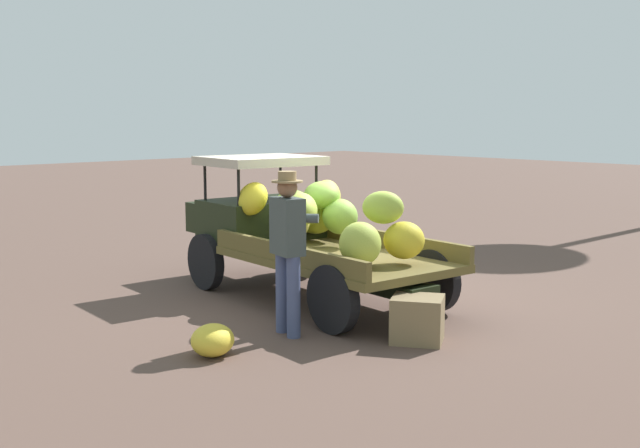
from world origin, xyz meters
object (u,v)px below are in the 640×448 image
truck (297,227)px  farmer (288,242)px  loose_banana_bunch (213,340)px  wooden_crate (417,319)px

truck → farmer: 1.94m
truck → farmer: (-1.38, 1.35, 0.11)m
truck → loose_banana_bunch: 2.91m
farmer → wooden_crate: farmer is taller
truck → farmer: size_ratio=2.52×
farmer → loose_banana_bunch: (-0.07, 1.06, -0.87)m
farmer → wooden_crate: size_ratio=3.37×
wooden_crate → loose_banana_bunch: (1.08, 1.89, -0.08)m
truck → wooden_crate: size_ratio=8.52×
farmer → truck: bearing=58.2°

